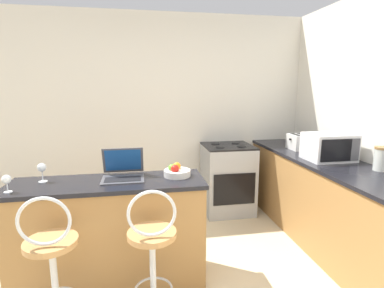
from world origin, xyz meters
name	(u,v)px	position (x,y,z in m)	size (l,w,h in m)	color
wall_back	(157,114)	(0.00, 2.42, 1.30)	(12.00, 0.06, 2.60)	silver
breakfast_bar	(110,233)	(-0.51, 0.77, 0.45)	(1.56, 0.50, 0.91)	#9E703D
counter_right	(334,207)	(1.69, 0.95, 0.45)	(0.66, 2.92, 0.91)	#9E703D
bar_stool_near	(53,270)	(-0.84, 0.29, 0.47)	(0.40, 0.40, 1.01)	silver
bar_stool_far	(153,260)	(-0.18, 0.29, 0.47)	(0.40, 0.40, 1.01)	silver
laptop	(123,171)	(-0.39, 0.86, 0.97)	(0.34, 0.32, 0.25)	#47474C
microwave	(329,147)	(1.69, 1.12, 1.04)	(0.46, 0.36, 0.28)	silver
toaster	(298,142)	(1.66, 1.67, 1.00)	(0.22, 0.26, 0.19)	silver
stove_range	(227,179)	(0.90, 2.07, 0.45)	(0.63, 0.61, 0.91)	#9EA3A8
wine_glass_tall	(7,180)	(-1.20, 0.64, 1.00)	(0.06, 0.06, 0.13)	silver
fruit_bowl	(177,172)	(0.06, 0.82, 0.94)	(0.23, 0.23, 0.11)	silver
wine_glass_short	(42,169)	(-1.02, 0.85, 1.02)	(0.07, 0.07, 0.15)	silver
storage_jar	(381,159)	(1.90, 0.67, 1.02)	(0.13, 0.13, 0.22)	silver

